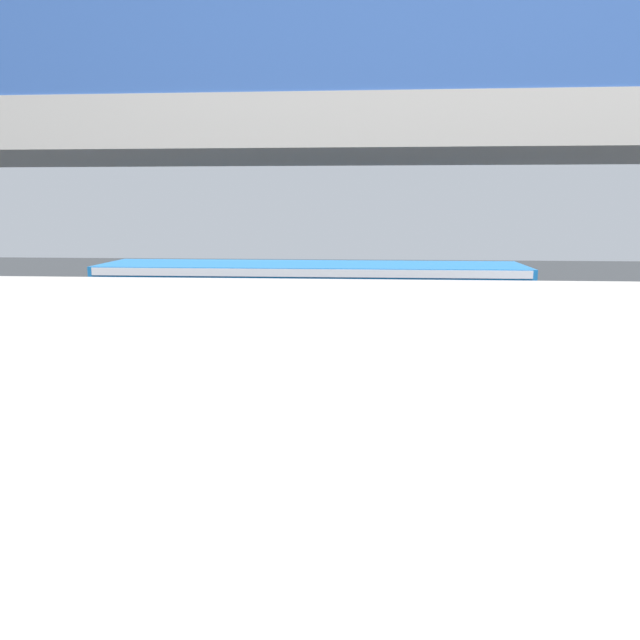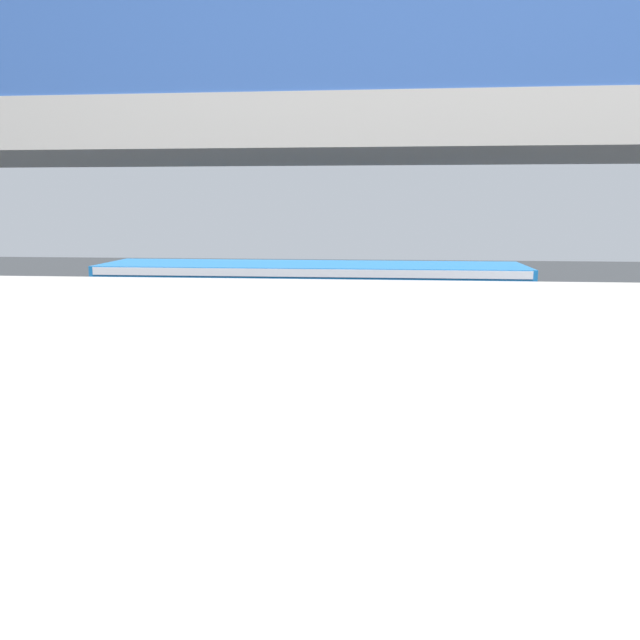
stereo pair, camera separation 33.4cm
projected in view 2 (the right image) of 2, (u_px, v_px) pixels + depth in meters
The scene contains 10 objects.
ground at pixel (307, 378), 17.32m from camera, with size 80.00×80.00×0.00m, color #2D3033.
city_bus at pixel (311, 309), 17.32m from camera, with size 11.54×2.85×3.15m.
parked_van at pixel (598, 380), 12.83m from camera, with size 4.80×2.17×2.05m.
pedestrian at pixel (441, 327), 20.08m from camera, with size 0.38×0.38×1.79m.
traffic_sign at pixel (350, 294), 20.30m from camera, with size 0.08×0.60×2.80m.
lane_dash_leftmost at pixel (508, 360), 19.44m from camera, with size 2.00×0.20×0.01m, color silver.
lane_dash_left at pixel (380, 357), 19.81m from camera, with size 2.00×0.20×0.01m, color silver.
lane_dash_centre at pixel (255, 354), 20.18m from camera, with size 2.00×0.20×0.01m, color silver.
lane_dash_right at pixel (136, 351), 20.56m from camera, with size 2.00×0.20×0.01m, color silver.
pedestrian_overpass at pixel (212, 172), 7.18m from camera, with size 28.90×2.60×6.82m.
Camera 2 is at (-1.94, 16.64, 4.68)m, focal length 35.07 mm.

